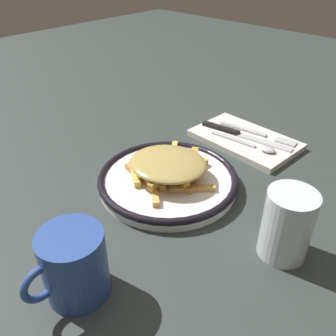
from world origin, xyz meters
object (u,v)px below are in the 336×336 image
at_px(knife, 237,133).
at_px(spoon, 253,145).
at_px(fork, 257,133).
at_px(water_glass, 287,225).
at_px(coffee_mug, 74,265).
at_px(plate, 168,180).
at_px(napkin, 245,140).
at_px(fries_heap, 169,166).

height_order(knife, spoon, spoon).
xyz_separation_m(fork, water_glass, (0.27, 0.21, 0.04)).
relative_size(water_glass, coffee_mug, 0.95).
bearing_deg(knife, spoon, 67.37).
height_order(plate, coffee_mug, coffee_mug).
relative_size(spoon, coffee_mug, 1.39).
xyz_separation_m(plate, napkin, (-0.23, 0.01, -0.01)).
bearing_deg(spoon, water_glass, 40.46).
relative_size(napkin, knife, 1.05).
height_order(napkin, spoon, spoon).
relative_size(spoon, water_glass, 1.47).
distance_m(fork, water_glass, 0.34).
bearing_deg(napkin, coffee_mug, 7.34).
height_order(plate, knife, plate).
bearing_deg(spoon, knife, -112.63).
height_order(plate, water_glass, water_glass).
distance_m(fries_heap, water_glass, 0.23).
xyz_separation_m(knife, water_glass, (0.24, 0.24, 0.04)).
distance_m(plate, napkin, 0.23).
distance_m(spoon, coffee_mug, 0.45).
xyz_separation_m(plate, spoon, (-0.21, 0.05, 0.00)).
bearing_deg(napkin, fries_heap, -2.74).
bearing_deg(fries_heap, water_glass, 87.74).
bearing_deg(spoon, fries_heap, -12.57).
distance_m(fork, coffee_mug, 0.51).
xyz_separation_m(napkin, fork, (-0.03, 0.01, 0.01)).
height_order(plate, spoon, plate).
xyz_separation_m(plate, coffee_mug, (0.24, 0.07, 0.03)).
height_order(plate, fries_heap, fries_heap).
height_order(spoon, coffee_mug, coffee_mug).
height_order(fork, spoon, spoon).
bearing_deg(fries_heap, plate, -6.92).
relative_size(napkin, water_glass, 2.12).
bearing_deg(knife, fork, 136.16).
xyz_separation_m(fries_heap, knife, (-0.23, -0.01, -0.03)).
height_order(water_glass, coffee_mug, water_glass).
height_order(fork, coffee_mug, coffee_mug).
bearing_deg(coffee_mug, napkin, -172.66).
xyz_separation_m(napkin, spoon, (0.02, 0.03, 0.01)).
bearing_deg(fries_heap, spoon, 167.43).
bearing_deg(fries_heap, knife, -178.05).
relative_size(fork, knife, 0.84).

